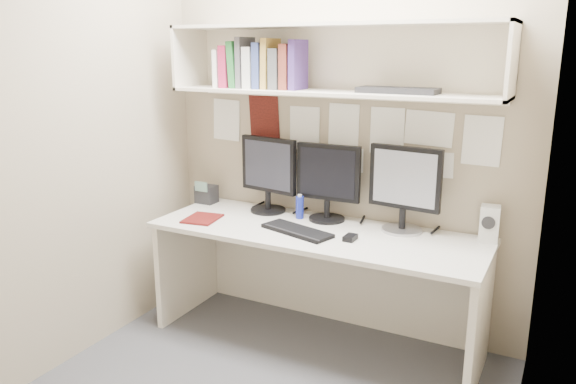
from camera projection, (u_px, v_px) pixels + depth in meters
The scene contains 18 objects.
wall_back at pixel (341, 128), 3.51m from camera, with size 2.40×0.02×2.60m, color gray.
wall_front at pixel (104, 204), 1.79m from camera, with size 2.40×0.02×2.60m, color gray.
wall_left at pixel (78, 136), 3.18m from camera, with size 0.02×2.00×2.60m, color gray.
wall_right at pixel (537, 180), 2.11m from camera, with size 0.02×2.00×2.60m, color gray.
desk at pixel (316, 286), 3.44m from camera, with size 2.00×0.70×0.73m.
overhead_hutch at pixel (334, 59), 3.28m from camera, with size 2.00×0.38×0.40m.
pinned_papers at pixel (341, 136), 3.51m from camera, with size 1.92×0.01×0.48m, color white, non-canonical shape.
monitor_left at pixel (268, 172), 3.67m from camera, with size 0.42×0.23×0.49m.
monitor_center at pixel (328, 179), 3.48m from camera, with size 0.41×0.23×0.48m.
monitor_right at pixel (404, 186), 3.26m from camera, with size 0.44×0.24×0.51m.
keyboard at pixel (297, 231), 3.30m from camera, with size 0.45×0.16×0.02m, color black.
mouse at pixel (350, 238), 3.16m from camera, with size 0.06×0.10×0.03m, color black.
speaker at pixel (489, 224), 3.12m from camera, with size 0.11×0.12×0.21m.
blue_bottle at pixel (300, 207), 3.56m from camera, with size 0.05×0.05×0.16m.
maroon_notebook at pixel (202, 219), 3.54m from camera, with size 0.20×0.24×0.01m, color #500F0D.
desk_phone at pixel (206, 194), 3.92m from camera, with size 0.13×0.12×0.16m.
book_stack at pixel (260, 66), 3.44m from camera, with size 0.57×0.19×0.31m.
hutch_tray at pixel (398, 90), 3.09m from camera, with size 0.44×0.17×0.03m, color black.
Camera 1 is at (1.31, -2.26, 1.78)m, focal length 35.00 mm.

